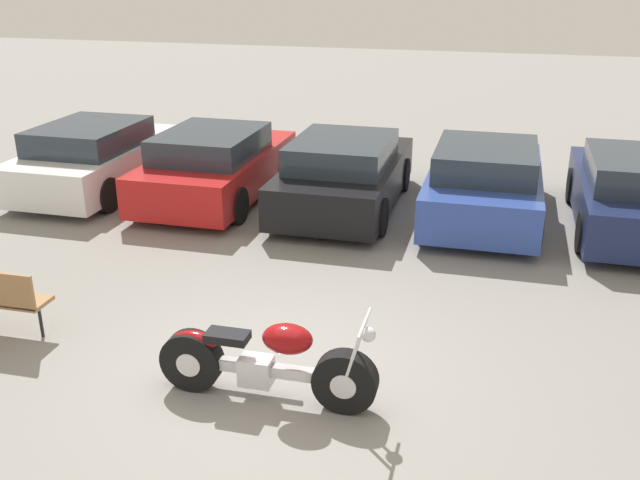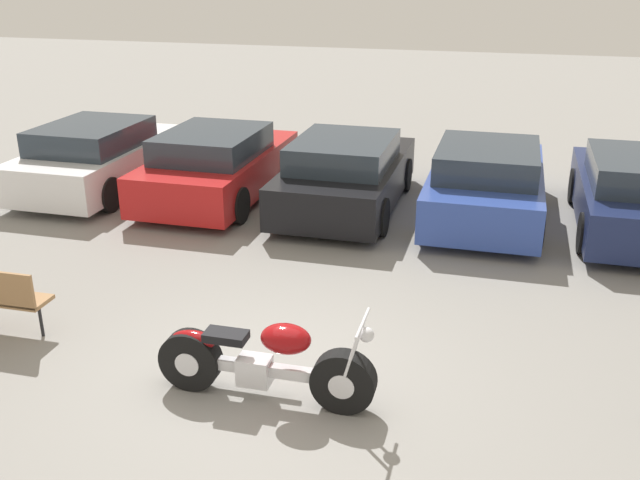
{
  "view_description": "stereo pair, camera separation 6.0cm",
  "coord_description": "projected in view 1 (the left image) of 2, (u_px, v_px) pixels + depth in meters",
  "views": [
    {
      "loc": [
        2.21,
        -6.3,
        4.24
      ],
      "look_at": [
        0.03,
        1.98,
        0.85
      ],
      "focal_mm": 40.0,
      "sensor_mm": 36.0,
      "label": 1
    },
    {
      "loc": [
        2.27,
        -6.29,
        4.24
      ],
      "look_at": [
        0.03,
        1.98,
        0.85
      ],
      "focal_mm": 40.0,
      "sensor_mm": 36.0,
      "label": 2
    }
  ],
  "objects": [
    {
      "name": "motorcycle",
      "position": [
        265.0,
        362.0,
        7.24
      ],
      "size": [
        2.3,
        0.62,
        1.03
      ],
      "color": "black",
      "rests_on": "ground_plane"
    },
    {
      "name": "parked_car_red",
      "position": [
        216.0,
        166.0,
        13.32
      ],
      "size": [
        1.95,
        4.09,
        1.33
      ],
      "color": "red",
      "rests_on": "ground_plane"
    },
    {
      "name": "ground_plane",
      "position": [
        271.0,
        377.0,
        7.75
      ],
      "size": [
        60.0,
        60.0,
        0.0
      ],
      "primitive_type": "plane",
      "color": "gray"
    },
    {
      "name": "parked_car_black",
      "position": [
        344.0,
        174.0,
        12.78
      ],
      "size": [
        1.95,
        4.09,
        1.33
      ],
      "color": "black",
      "rests_on": "ground_plane"
    },
    {
      "name": "parked_car_blue",
      "position": [
        484.0,
        183.0,
        12.31
      ],
      "size": [
        1.95,
        4.09,
        1.33
      ],
      "color": "#2D479E",
      "rests_on": "ground_plane"
    },
    {
      "name": "parked_car_white",
      "position": [
        97.0,
        157.0,
        13.86
      ],
      "size": [
        1.95,
        4.09,
        1.33
      ],
      "color": "white",
      "rests_on": "ground_plane"
    },
    {
      "name": "parked_car_navy",
      "position": [
        637.0,
        194.0,
        11.71
      ],
      "size": [
        1.95,
        4.09,
        1.33
      ],
      "color": "#19234C",
      "rests_on": "ground_plane"
    }
  ]
}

